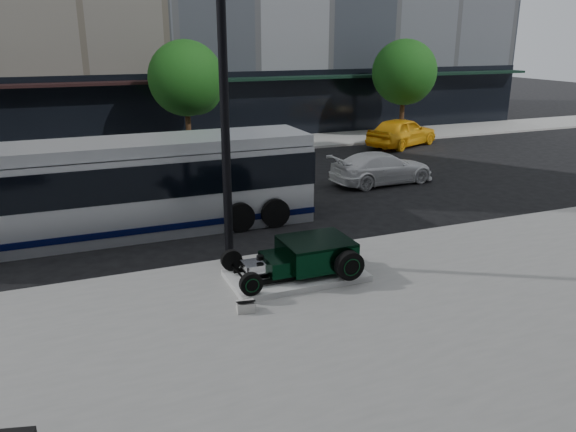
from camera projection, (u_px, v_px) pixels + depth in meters
name	position (u px, v px, depth m)	size (l,w,h in m)	color
ground	(250.00, 234.00, 17.71)	(120.00, 120.00, 0.00)	black
sidewalk_far	(167.00, 151.00, 30.04)	(70.00, 4.00, 0.12)	gray
street_trees	(188.00, 81.00, 28.50)	(29.80, 3.80, 5.70)	black
display_plinth	(296.00, 275.00, 14.16)	(3.40, 1.80, 0.15)	silver
hot_rod	(308.00, 255.00, 14.12)	(3.22, 2.00, 0.81)	black
info_plaque	(246.00, 306.00, 12.45)	(0.44, 0.36, 0.31)	silver
lamppost	(225.00, 132.00, 14.19)	(0.42, 0.42, 7.60)	black
transit_bus	(122.00, 187.00, 17.40)	(12.12, 2.88, 2.92)	silver
white_sedan	(382.00, 168.00, 23.60)	(1.85, 4.55, 1.32)	white
yellow_taxi	(402.00, 132.00, 31.47)	(1.92, 4.78, 1.63)	yellow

